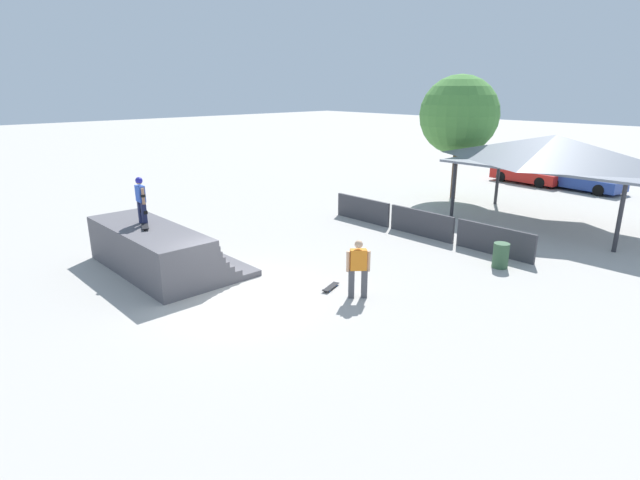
{
  "coord_description": "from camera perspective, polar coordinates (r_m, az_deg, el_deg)",
  "views": [
    {
      "loc": [
        11.39,
        -7.35,
        5.85
      ],
      "look_at": [
        -0.5,
        3.7,
        0.83
      ],
      "focal_mm": 28.0,
      "sensor_mm": 36.0,
      "label": 1
    }
  ],
  "objects": [
    {
      "name": "barrier_fence",
      "position": [
        20.62,
        11.5,
        1.89
      ],
      "size": [
        9.44,
        0.12,
        1.05
      ],
      "color": "#3D3D42",
      "rests_on": "ground"
    },
    {
      "name": "ground_plane",
      "position": [
        14.76,
        -9.29,
        -6.39
      ],
      "size": [
        160.0,
        160.0,
        0.0
      ],
      "primitive_type": "plane",
      "color": "#ADA8A0"
    },
    {
      "name": "quarter_pipe_ramp",
      "position": [
        17.26,
        -18.08,
        -1.13
      ],
      "size": [
        5.54,
        3.37,
        1.5
      ],
      "color": "#565459",
      "rests_on": "ground"
    },
    {
      "name": "bystander_walking",
      "position": [
        14.21,
        4.39,
        -2.99
      ],
      "size": [
        0.53,
        0.6,
        1.73
      ],
      "rotation": [
        0.0,
        0.0,
        4.02
      ],
      "color": "#4C4C51",
      "rests_on": "ground"
    },
    {
      "name": "skateboard_on_ground",
      "position": [
        15.06,
        1.19,
        -5.42
      ],
      "size": [
        0.46,
        0.83,
        0.09
      ],
      "rotation": [
        0.0,
        0.0,
        5.06
      ],
      "color": "blue",
      "rests_on": "ground"
    },
    {
      "name": "parked_car_blue",
      "position": [
        32.96,
        27.88,
        6.06
      ],
      "size": [
        4.49,
        2.31,
        1.27
      ],
      "rotation": [
        0.0,
        0.0,
        -0.14
      ],
      "color": "navy",
      "rests_on": "ground"
    },
    {
      "name": "parked_car_red",
      "position": [
        34.0,
        22.61,
        7.02
      ],
      "size": [
        4.42,
        2.15,
        1.27
      ],
      "rotation": [
        0.0,
        0.0,
        -0.1
      ],
      "color": "red",
      "rests_on": "ground"
    },
    {
      "name": "trash_bin",
      "position": [
        17.75,
        19.95,
        -1.67
      ],
      "size": [
        0.52,
        0.52,
        0.85
      ],
      "primitive_type": "cylinder",
      "color": "#385B3D",
      "rests_on": "ground"
    },
    {
      "name": "pavilion_shelter",
      "position": [
        23.72,
        25.2,
        9.2
      ],
      "size": [
        8.16,
        4.78,
        3.89
      ],
      "color": "#2D2D33",
      "rests_on": "ground"
    },
    {
      "name": "skateboard_on_deck",
      "position": [
        16.85,
        -19.37,
        1.46
      ],
      "size": [
        0.83,
        0.48,
        0.09
      ],
      "rotation": [
        0.0,
        0.0,
        -0.37
      ],
      "color": "silver",
      "rests_on": "quarter_pipe_ramp"
    },
    {
      "name": "tree_beside_pavilion",
      "position": [
        27.68,
        15.6,
        13.58
      ],
      "size": [
        4.09,
        4.09,
        6.44
      ],
      "color": "brown",
      "rests_on": "ground"
    },
    {
      "name": "skater_on_deck",
      "position": [
        17.25,
        -19.8,
        4.62
      ],
      "size": [
        0.66,
        0.24,
        1.55
      ],
      "rotation": [
        0.0,
        0.0,
        -0.09
      ],
      "color": "#1E2347",
      "rests_on": "quarter_pipe_ramp"
    }
  ]
}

